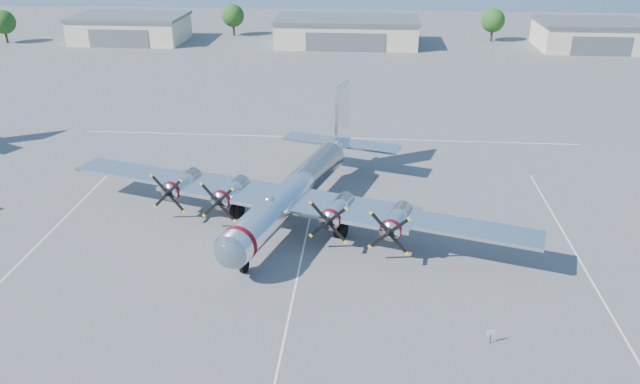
# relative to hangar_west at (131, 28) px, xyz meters

# --- Properties ---
(ground) EXTENTS (260.00, 260.00, 0.00)m
(ground) POSITION_rel_hangar_west_xyz_m (45.00, -81.96, -2.71)
(ground) COLOR #525254
(ground) RESTS_ON ground
(parking_lines) EXTENTS (60.00, 50.08, 0.01)m
(parking_lines) POSITION_rel_hangar_west_xyz_m (45.00, -83.71, -2.71)
(parking_lines) COLOR silver
(parking_lines) RESTS_ON ground
(hangar_west) EXTENTS (22.60, 14.60, 5.40)m
(hangar_west) POSITION_rel_hangar_west_xyz_m (0.00, 0.00, 0.00)
(hangar_west) COLOR #BBB495
(hangar_west) RESTS_ON ground
(hangar_center) EXTENTS (28.60, 14.60, 5.40)m
(hangar_center) POSITION_rel_hangar_west_xyz_m (45.00, -0.00, -0.00)
(hangar_center) COLOR #BBB495
(hangar_center) RESTS_ON ground
(hangar_east) EXTENTS (20.60, 14.60, 5.40)m
(hangar_east) POSITION_rel_hangar_west_xyz_m (93.00, 0.00, 0.00)
(hangar_east) COLOR #BBB495
(hangar_east) RESTS_ON ground
(tree_far_west) EXTENTS (4.80, 4.80, 6.64)m
(tree_far_west) POSITION_rel_hangar_west_xyz_m (-25.00, -3.96, 1.51)
(tree_far_west) COLOR #382619
(tree_far_west) RESTS_ON ground
(tree_west) EXTENTS (4.80, 4.80, 6.64)m
(tree_west) POSITION_rel_hangar_west_xyz_m (20.00, 8.04, 1.51)
(tree_west) COLOR #382619
(tree_west) RESTS_ON ground
(tree_east) EXTENTS (4.80, 4.80, 6.64)m
(tree_east) POSITION_rel_hangar_west_xyz_m (75.00, 6.04, 1.51)
(tree_east) COLOR #382619
(tree_east) RESTS_ON ground
(main_bomber_b29) EXTENTS (48.60, 39.70, 9.31)m
(main_bomber_b29) POSITION_rel_hangar_west_xyz_m (43.75, -78.65, -2.71)
(main_bomber_b29) COLOR silver
(main_bomber_b29) RESTS_ON ground
(info_placard) EXTENTS (0.51, 0.16, 0.98)m
(info_placard) POSITION_rel_hangar_west_xyz_m (58.19, -95.26, -2.02)
(info_placard) COLOR black
(info_placard) RESTS_ON ground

